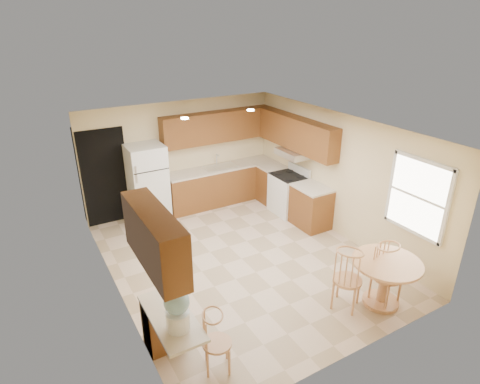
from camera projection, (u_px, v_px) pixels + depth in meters
floor at (242, 259)px, 7.53m from camera, size 5.50×5.50×0.00m
ceiling at (242, 129)px, 6.53m from camera, size 4.50×5.50×0.02m
wall_back at (182, 155)px, 9.22m from camera, size 4.50×0.02×2.50m
wall_front at (356, 280)px, 4.85m from camera, size 4.50×0.02×2.50m
wall_left at (112, 229)px, 6.00m from camera, size 0.02×5.50×2.50m
wall_right at (338, 175)px, 8.06m from camera, size 0.02×5.50×2.50m
doorway at (105, 178)px, 8.48m from camera, size 0.90×0.02×2.10m
base_cab_back at (222, 185)px, 9.70m from camera, size 2.75×0.60×0.87m
counter_back at (222, 167)px, 9.52m from camera, size 2.75×0.63×0.04m
base_cab_right_a at (273, 185)px, 9.72m from camera, size 0.60×0.59×0.87m
counter_right_a at (273, 167)px, 9.54m from camera, size 0.63×0.59×0.04m
base_cab_right_b at (311, 207)px, 8.57m from camera, size 0.60×0.80×0.87m
counter_right_b at (312, 188)px, 8.39m from camera, size 0.63×0.80×0.04m
upper_cab_back at (218, 127)px, 9.25m from camera, size 2.75×0.33×0.70m
upper_cab_right at (296, 133)px, 8.71m from camera, size 0.33×2.42×0.70m
upper_cab_left at (155, 238)px, 4.57m from camera, size 0.33×1.40×0.70m
sink at (221, 167)px, 9.50m from camera, size 0.78×0.44×0.01m
range_hood at (293, 153)px, 8.82m from camera, size 0.50×0.76×0.14m
desk_pedestal at (163, 323)px, 5.42m from camera, size 0.48×0.42×0.72m
desk_top at (171, 317)px, 4.97m from camera, size 0.50×1.20×0.04m
window at (418, 197)px, 6.49m from camera, size 0.06×1.12×1.30m
can_light_a at (185, 118)px, 7.26m from camera, size 0.14×0.14×0.02m
can_light_b at (251, 110)px, 7.90m from camera, size 0.14×0.14×0.02m
refrigerator at (148, 184)px, 8.66m from camera, size 0.76×0.74×1.73m
stove at (288, 193)px, 9.16m from camera, size 0.65×0.76×1.09m
dining_table at (385, 276)px, 6.17m from camera, size 1.05×1.05×0.77m
chair_table_a at (353, 276)px, 5.98m from camera, size 0.45×0.57×1.02m
chair_table_b at (393, 273)px, 6.07m from camera, size 0.44×0.44×1.00m
chair_desk at (220, 340)px, 4.92m from camera, size 0.38×0.49×0.86m
water_crock at (177, 309)px, 4.65m from camera, size 0.30×0.30×0.63m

